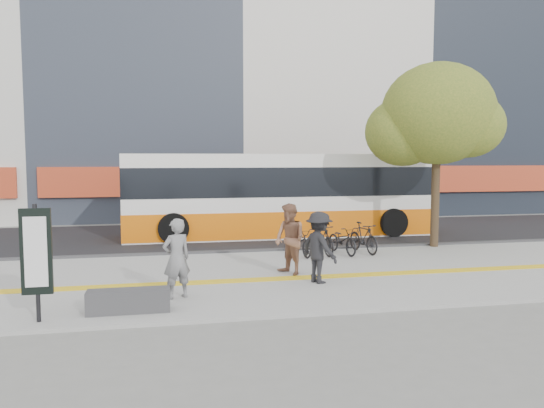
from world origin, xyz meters
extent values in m
plane|color=slate|center=(0.00, 0.00, 0.00)|extent=(120.00, 120.00, 0.00)
cube|color=slate|center=(0.00, 1.50, 0.04)|extent=(40.00, 7.00, 0.08)
cube|color=yellow|center=(0.00, 1.00, 0.09)|extent=(40.00, 0.45, 0.01)
cube|color=black|center=(0.00, 9.00, 0.03)|extent=(40.00, 8.00, 0.06)
cube|color=#37373A|center=(0.00, 5.00, 0.07)|extent=(40.00, 0.25, 0.14)
cube|color=#C13F20|center=(2.00, 14.05, 2.00)|extent=(19.00, 0.50, 1.40)
cube|color=#ACADA8|center=(20.00, 20.00, 13.00)|extent=(16.00, 12.00, 26.00)
cube|color=#37373A|center=(-2.60, -1.20, 0.30)|extent=(1.60, 0.45, 0.45)
cylinder|color=black|center=(-4.20, -1.50, 1.18)|extent=(0.08, 0.08, 2.20)
cube|color=black|center=(-4.20, -1.50, 1.40)|extent=(0.55, 0.08, 1.60)
cube|color=white|center=(-4.20, -1.55, 1.40)|extent=(0.40, 0.02, 1.30)
cylinder|color=#352618|center=(7.20, 4.70, 1.68)|extent=(0.28, 0.28, 3.20)
ellipsoid|color=#455F1F|center=(7.20, 4.70, 4.60)|extent=(3.80, 3.80, 3.42)
ellipsoid|color=#455F1F|center=(6.20, 5.20, 4.00)|extent=(2.60, 2.60, 2.34)
ellipsoid|color=#455F1F|center=(8.10, 4.30, 4.20)|extent=(2.40, 2.40, 2.16)
ellipsoid|color=#455F1F|center=(7.50, 5.50, 5.40)|extent=(2.20, 2.20, 1.98)
cube|color=white|center=(2.64, 8.50, 1.66)|extent=(12.02, 2.50, 3.21)
cube|color=orange|center=(2.64, 8.50, 0.61)|extent=(12.04, 2.52, 1.00)
cube|color=black|center=(2.64, 8.50, 2.21)|extent=(12.04, 2.52, 1.10)
cylinder|color=black|center=(-1.57, 7.25, 0.61)|extent=(1.10, 0.35, 1.10)
cylinder|color=black|center=(-1.57, 9.75, 0.61)|extent=(1.10, 0.35, 1.10)
cylinder|color=black|center=(6.85, 7.25, 0.61)|extent=(1.10, 0.35, 1.10)
cylinder|color=black|center=(6.85, 9.75, 0.61)|extent=(1.10, 0.35, 1.10)
imported|color=black|center=(2.23, 4.00, 0.52)|extent=(0.89, 1.76, 0.88)
imported|color=black|center=(2.93, 4.00, 0.57)|extent=(0.76, 1.69, 0.98)
imported|color=black|center=(3.64, 4.00, 0.52)|extent=(0.89, 1.76, 0.88)
imported|color=black|center=(4.34, 4.00, 0.57)|extent=(0.76, 1.69, 0.98)
imported|color=black|center=(-1.64, -0.33, 0.95)|extent=(0.75, 0.64, 1.74)
imported|color=#8C5E47|center=(1.31, 1.45, 1.01)|extent=(1.03, 1.12, 1.86)
imported|color=black|center=(1.79, 0.42, 0.95)|extent=(1.06, 1.29, 1.74)
camera|label=1|loc=(-1.88, -11.74, 3.11)|focal=34.81mm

